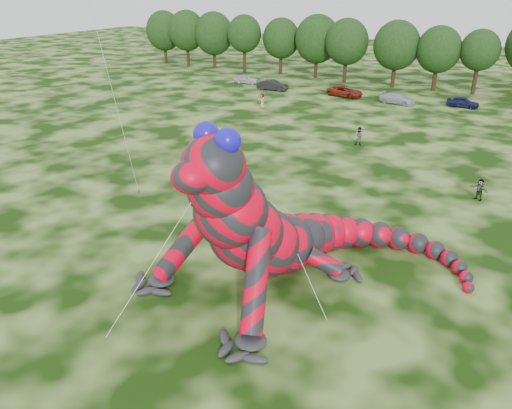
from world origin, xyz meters
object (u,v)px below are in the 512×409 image
object	(u,v)px
tree_2	(214,40)
tree_5	(317,46)
flying_kite	(89,0)
tree_7	(396,54)
car_2	(345,91)
spectator_5	(480,189)
tree_0	(164,37)
car_0	(247,79)
tree_1	(187,38)
tree_9	(478,62)
inflatable_gecko	(283,193)
car_1	(273,85)
car_3	(397,99)
spectator_1	(359,136)
tree_8	(437,59)
car_4	(463,102)
tree_3	(244,44)
tree_4	(281,46)
spectator_4	(262,101)
tree_6	(346,51)

from	to	relation	value
tree_2	tree_5	xyz separation A→B (m)	(19.89, -0.33, 0.08)
flying_kite	tree_7	world-z (taller)	flying_kite
car_2	spectator_5	xyz separation A→B (m)	(20.66, -28.70, 0.10)
tree_0	car_0	size ratio (longest dim) A/B	2.50
tree_1	car_0	world-z (taller)	tree_1
tree_0	tree_9	distance (m)	55.66
inflatable_gecko	tree_5	distance (m)	59.54
flying_kite	car_1	xyz separation A→B (m)	(-10.82, 42.91, -12.77)
flying_kite	car_3	distance (m)	45.55
flying_kite	spectator_1	size ratio (longest dim) A/B	8.71
car_1	spectator_1	distance (m)	27.45
tree_1	spectator_1	bearing A→B (deg)	-35.90
tree_7	car_3	bearing A→B (deg)	-71.50
tree_8	spectator_1	distance (m)	30.52
inflatable_gecko	car_3	xyz separation A→B (m)	(-5.11, 43.23, -3.80)
car_2	car_4	distance (m)	15.06
tree_3	tree_5	size ratio (longest dim) A/B	0.96
flying_kite	tree_2	bearing A→B (deg)	117.78
flying_kite	tree_3	size ratio (longest dim) A/B	1.64
tree_2	car_1	size ratio (longest dim) A/B	2.17
inflatable_gecko	car_4	size ratio (longest dim) A/B	4.63
tree_5	car_1	xyz separation A→B (m)	(-1.39, -12.43, -4.16)
flying_kite	tree_0	size ratio (longest dim) A/B	1.63
inflatable_gecko	tree_1	world-z (taller)	tree_1
inflatable_gecko	tree_2	size ratio (longest dim) A/B	1.85
car_0	tree_4	bearing A→B (deg)	-11.28
inflatable_gecko	spectator_5	distance (m)	17.81
tree_4	spectator_5	world-z (taller)	tree_4
tree_2	spectator_4	distance (m)	32.61
tree_4	car_4	bearing A→B (deg)	-18.84
spectator_5	tree_6	bearing A→B (deg)	152.92
tree_4	tree_9	size ratio (longest dim) A/B	1.04
car_0	tree_1	bearing A→B (deg)	54.96
spectator_5	car_0	bearing A→B (deg)	171.35
tree_7	car_0	bearing A→B (deg)	-157.94
tree_1	car_4	xyz separation A→B (m)	(49.46, -9.83, -4.25)
car_4	inflatable_gecko	bearing A→B (deg)	179.41
tree_9	spectator_5	size ratio (longest dim) A/B	5.49
tree_5	car_1	bearing A→B (deg)	-96.39
spectator_4	spectator_1	world-z (taller)	spectator_4
flying_kite	tree_5	distance (m)	56.79
inflatable_gecko	spectator_1	distance (m)	24.23
inflatable_gecko	car_2	size ratio (longest dim) A/B	3.61
tree_6	spectator_1	xyz separation A→B (m)	(12.54, -30.00, -3.86)
tree_7	car_2	bearing A→B (deg)	-111.47
flying_kite	inflatable_gecko	bearing A→B (deg)	-0.54
tree_6	tree_8	size ratio (longest dim) A/B	1.06
tree_6	car_2	xyz separation A→B (m)	(3.65, -9.62, -4.06)
tree_6	car_0	bearing A→B (deg)	-147.67
inflatable_gecko	tree_0	bearing A→B (deg)	149.65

